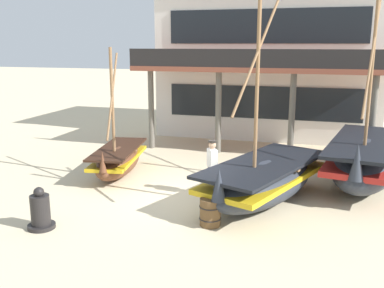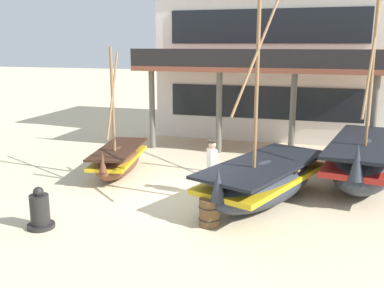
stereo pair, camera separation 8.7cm
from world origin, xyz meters
The scene contains 8 objects.
ground_plane centered at (0.00, 0.00, 0.00)m, with size 120.00×120.00×0.00m, color beige.
fishing_boat_near_left centered at (2.34, 0.31, 0.66)m, with size 3.49×5.17×6.05m.
fishing_boat_centre_large centered at (5.24, 2.85, 0.80)m, with size 2.96×5.72×6.81m.
fishing_boat_far_right centered at (-2.82, 1.59, 0.54)m, with size 1.79×3.65×4.33m.
fisherman_by_hull centered at (0.78, 0.45, 0.83)m, with size 0.38×0.42×1.68m.
capstan_winch centered at (-2.68, -3.06, 0.42)m, with size 0.67×0.67×1.06m.
wooden_barrel centered at (1.27, -1.73, 0.35)m, with size 0.56×0.56×0.70m.
harbor_building_main centered at (1.25, 11.39, 3.50)m, with size 10.71×9.85×6.97m.
Camera 1 is at (3.67, -11.56, 4.44)m, focal length 40.56 mm.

